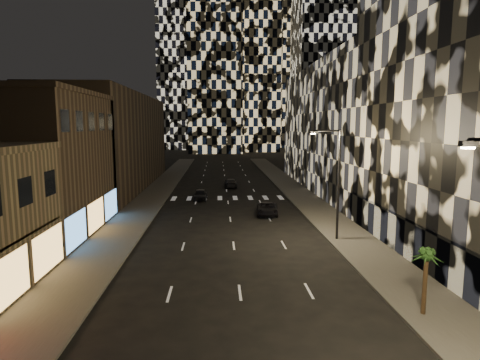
{
  "coord_description": "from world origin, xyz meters",
  "views": [
    {
      "loc": [
        -1.18,
        -1.78,
        9.49
      ],
      "look_at": [
        0.21,
        23.63,
        6.0
      ],
      "focal_mm": 30.0,
      "sensor_mm": 36.0,
      "label": 1
    }
  ],
  "objects": [
    {
      "name": "sidewalk_left",
      "position": [
        -10.0,
        50.0,
        0.07
      ],
      "size": [
        4.0,
        120.0,
        0.15
      ],
      "primitive_type": "cube",
      "color": "#47443F",
      "rests_on": "ground"
    },
    {
      "name": "sidewalk_right",
      "position": [
        10.0,
        50.0,
        0.07
      ],
      "size": [
        4.0,
        120.0,
        0.15
      ],
      "primitive_type": "cube",
      "color": "#47443F",
      "rests_on": "ground"
    },
    {
      "name": "curb_left",
      "position": [
        -7.9,
        50.0,
        0.07
      ],
      "size": [
        0.2,
        120.0,
        0.15
      ],
      "primitive_type": "cube",
      "color": "#4C4C47",
      "rests_on": "ground"
    },
    {
      "name": "curb_right",
      "position": [
        7.9,
        50.0,
        0.07
      ],
      "size": [
        0.2,
        120.0,
        0.15
      ],
      "primitive_type": "cube",
      "color": "#4C4C47",
      "rests_on": "ground"
    },
    {
      "name": "retail_brown",
      "position": [
        -17.0,
        33.5,
        6.0
      ],
      "size": [
        10.0,
        15.0,
        12.0
      ],
      "primitive_type": "cube",
      "color": "#463627",
      "rests_on": "ground"
    },
    {
      "name": "retail_filler_left",
      "position": [
        -17.0,
        60.0,
        7.0
      ],
      "size": [
        10.0,
        40.0,
        14.0
      ],
      "primitive_type": "cube",
      "color": "#463627",
      "rests_on": "ground"
    },
    {
      "name": "midrise_base",
      "position": [
        12.3,
        24.5,
        1.5
      ],
      "size": [
        0.6,
        25.0,
        3.0
      ],
      "primitive_type": "cube",
      "color": "#383838",
      "rests_on": "ground"
    },
    {
      "name": "midrise_filler_right",
      "position": [
        20.0,
        57.0,
        9.0
      ],
      "size": [
        16.0,
        40.0,
        18.0
      ],
      "primitive_type": "cube",
      "color": "#232326",
      "rests_on": "ground"
    },
    {
      "name": "tower_right_mid",
      "position": [
        35.0,
        135.0,
        50.0
      ],
      "size": [
        20.0,
        20.0,
        100.0
      ],
      "primitive_type": "cube",
      "color": "black",
      "rests_on": "ground"
    },
    {
      "name": "tower_center_low",
      "position": [
        -2.0,
        140.0,
        47.5
      ],
      "size": [
        18.0,
        18.0,
        95.0
      ],
      "primitive_type": "cube",
      "color": "black",
      "rests_on": "ground"
    },
    {
      "name": "streetlight_far",
      "position": [
        8.35,
        30.0,
        5.35
      ],
      "size": [
        2.55,
        0.25,
        9.0
      ],
      "color": "black",
      "rests_on": "sidewalk_right"
    },
    {
      "name": "car_dark_midlane",
      "position": [
        -3.5,
        48.84,
        0.69
      ],
      "size": [
        1.67,
        4.05,
        1.37
      ],
      "primitive_type": "imported",
      "rotation": [
        0.0,
        0.0,
        -0.01
      ],
      "color": "black",
      "rests_on": "ground"
    },
    {
      "name": "car_dark_oncoming",
      "position": [
        0.72,
        59.2,
        0.66
      ],
      "size": [
        1.9,
        4.59,
        1.33
      ],
      "primitive_type": "imported",
      "rotation": [
        0.0,
        0.0,
        3.13
      ],
      "color": "black",
      "rests_on": "ground"
    },
    {
      "name": "car_dark_rightlane",
      "position": [
        4.0,
        39.81,
        0.64
      ],
      "size": [
        2.54,
        4.78,
        1.28
      ],
      "primitive_type": "imported",
      "rotation": [
        0.0,
        0.0,
        -0.09
      ],
      "color": "black",
      "rests_on": "ground"
    },
    {
      "name": "palm_tree",
      "position": [
        9.0,
        16.63,
        2.93
      ],
      "size": [
        1.7,
        1.72,
        3.37
      ],
      "color": "#47331E",
      "rests_on": "sidewalk_right"
    }
  ]
}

